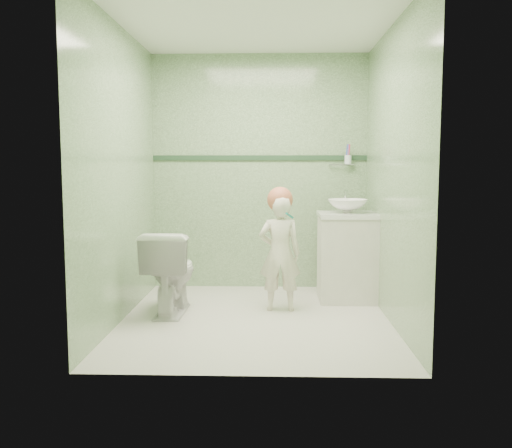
{
  "coord_description": "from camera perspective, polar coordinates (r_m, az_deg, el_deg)",
  "views": [
    {
      "loc": [
        0.15,
        -4.48,
        1.27
      ],
      "look_at": [
        0.0,
        0.15,
        0.78
      ],
      "focal_mm": 38.79,
      "sensor_mm": 36.0,
      "label": 1
    }
  ],
  "objects": [
    {
      "name": "basin",
      "position": [
        5.24,
        9.43,
        1.84
      ],
      "size": [
        0.37,
        0.37,
        0.13
      ],
      "primitive_type": "imported",
      "color": "white",
      "rests_on": "counter"
    },
    {
      "name": "hair_cap",
      "position": [
        4.81,
        2.49,
        2.52
      ],
      "size": [
        0.22,
        0.22,
        0.22
      ],
      "primitive_type": "sphere",
      "color": "#C06647",
      "rests_on": "toddler"
    },
    {
      "name": "toddler",
      "position": [
        4.84,
        2.47,
        -3.06
      ],
      "size": [
        0.37,
        0.24,
        1.01
      ],
      "primitive_type": "imported",
      "rotation": [
        0.0,
        0.0,
        3.14
      ],
      "color": "white",
      "rests_on": "ground"
    },
    {
      "name": "cup_holder",
      "position": [
        5.71,
        9.4,
        6.59
      ],
      "size": [
        0.26,
        0.07,
        0.21
      ],
      "color": "silver",
      "rests_on": "room_shell"
    },
    {
      "name": "toilet",
      "position": [
        4.84,
        -8.82,
        -4.88
      ],
      "size": [
        0.42,
        0.72,
        0.72
      ],
      "primitive_type": "imported",
      "rotation": [
        0.0,
        0.0,
        3.12
      ],
      "color": "white",
      "rests_on": "ground"
    },
    {
      "name": "room_shell",
      "position": [
        4.48,
        -0.06,
        5.15
      ],
      "size": [
        2.5,
        2.54,
        2.4
      ],
      "color": "gray",
      "rests_on": "ground"
    },
    {
      "name": "teal_toothbrush",
      "position": [
        4.67,
        3.4,
        0.93
      ],
      "size": [
        0.11,
        0.13,
        0.08
      ],
      "color": "#0E7E71",
      "rests_on": "toddler"
    },
    {
      "name": "vanity",
      "position": [
        5.3,
        9.33,
        -3.5
      ],
      "size": [
        0.52,
        0.5,
        0.8
      ],
      "primitive_type": "cube",
      "color": "silver",
      "rests_on": "ground"
    },
    {
      "name": "trim_stripe",
      "position": [
        5.72,
        0.35,
        6.84
      ],
      "size": [
        2.2,
        0.02,
        0.05
      ],
      "primitive_type": "cube",
      "color": "#25432B",
      "rests_on": "room_shell"
    },
    {
      "name": "ground",
      "position": [
        4.66,
        -0.06,
        -9.79
      ],
      "size": [
        2.5,
        2.5,
        0.0
      ],
      "primitive_type": "plane",
      "color": "silver",
      "rests_on": "ground"
    },
    {
      "name": "counter",
      "position": [
        5.24,
        9.41,
        0.93
      ],
      "size": [
        0.54,
        0.52,
        0.04
      ],
      "primitive_type": "cube",
      "color": "white",
      "rests_on": "vanity"
    },
    {
      "name": "faucet",
      "position": [
        5.41,
        9.18,
        2.83
      ],
      "size": [
        0.03,
        0.13,
        0.18
      ],
      "color": "silver",
      "rests_on": "counter"
    }
  ]
}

